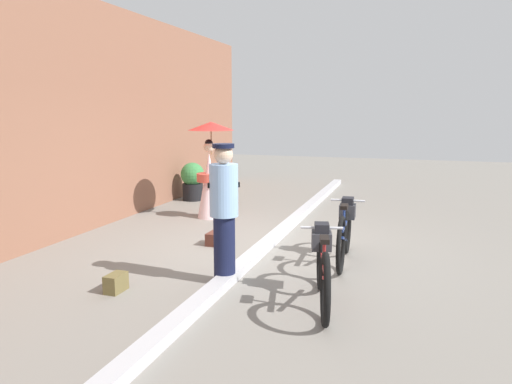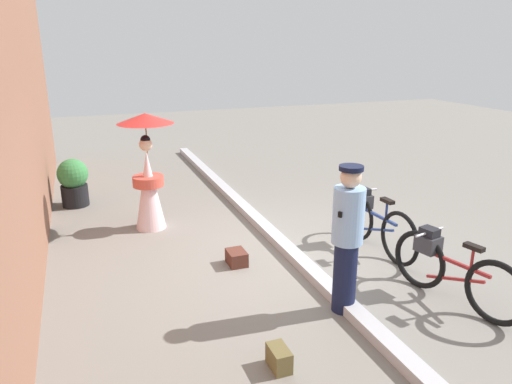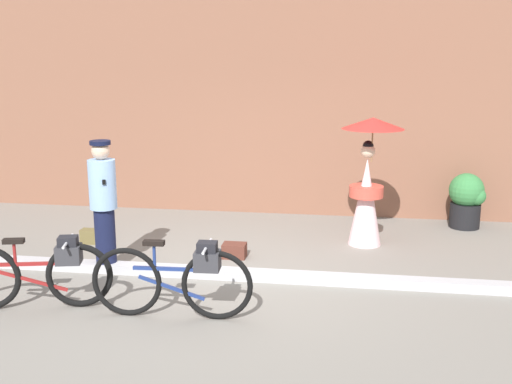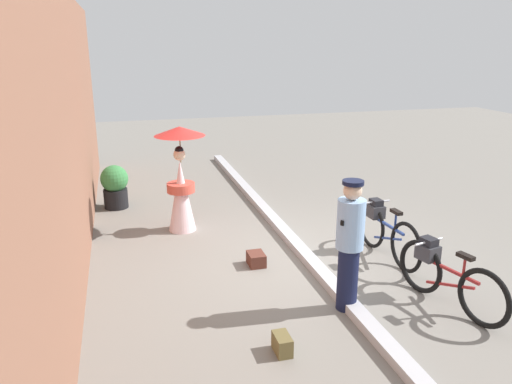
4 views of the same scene
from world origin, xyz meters
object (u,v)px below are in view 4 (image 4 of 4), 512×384
potted_plant_by_door (115,185)px  bicycle_near_officer (446,275)px  person_officer (350,242)px  person_with_parasol (181,177)px  bicycle_far_side (385,230)px  backpack_spare (283,344)px  backpack_on_pavement (257,259)px

potted_plant_by_door → bicycle_near_officer: bearing=-142.2°
person_officer → person_with_parasol: (3.31, 1.64, 0.07)m
bicycle_far_side → potted_plant_by_door: 5.41m
bicycle_near_officer → bicycle_far_side: bicycle_far_side is taller
bicycle_far_side → backpack_spare: bearing=130.4°
bicycle_far_side → person_officer: (-1.31, 1.26, 0.46)m
person_officer → person_with_parasol: person_with_parasol is taller
bicycle_near_officer → backpack_spare: 2.37m
person_with_parasol → potted_plant_by_door: bearing=35.4°
bicycle_far_side → backpack_on_pavement: bicycle_far_side is taller
potted_plant_by_door → backpack_on_pavement: (-3.39, -2.02, -0.37)m
bicycle_near_officer → backpack_on_pavement: 2.69m
backpack_on_pavement → backpack_spare: 2.23m
potted_plant_by_door → backpack_spare: (-5.59, -1.70, -0.36)m
bicycle_near_officer → backpack_spare: bearing=100.5°
person_officer → backpack_spare: bearing=122.3°
bicycle_far_side → backpack_on_pavement: 2.06m
bicycle_near_officer → backpack_spare: bicycle_near_officer is taller
person_with_parasol → backpack_spare: 4.12m
bicycle_far_side → person_officer: size_ratio=1.02×
bicycle_far_side → backpack_spare: bicycle_far_side is taller
bicycle_near_officer → person_with_parasol: (3.57, 2.87, 0.55)m
bicycle_near_officer → backpack_spare: (-0.43, 2.31, -0.31)m
potted_plant_by_door → backpack_spare: 5.86m
person_officer → potted_plant_by_door: person_officer is taller
bicycle_far_side → backpack_on_pavement: (0.22, 2.01, -0.34)m
person_with_parasol → potted_plant_by_door: person_with_parasol is taller
bicycle_far_side → person_officer: 1.87m
person_officer → backpack_spare: person_officer is taller
potted_plant_by_door → backpack_on_pavement: size_ratio=2.77×
person_with_parasol → backpack_on_pavement: bearing=-153.8°
bicycle_far_side → potted_plant_by_door: potted_plant_by_door is taller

